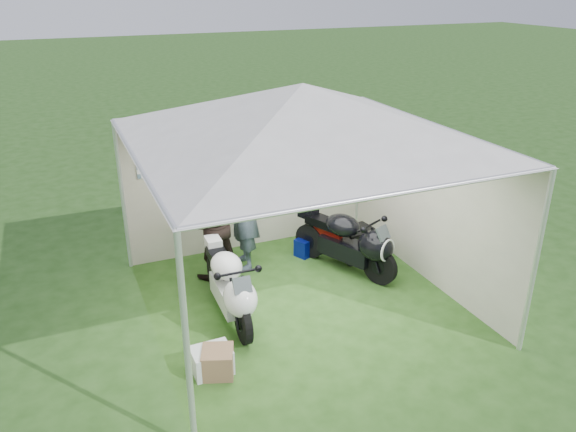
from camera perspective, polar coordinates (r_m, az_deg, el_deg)
name	(u,v)px	position (r m, az deg, el deg)	size (l,w,h in m)	color
ground	(301,302)	(7.86, 1.30, -8.74)	(80.00, 80.00, 0.00)	#234915
canopy_tent	(301,118)	(6.88, 1.37, 9.91)	(5.66, 5.66, 3.00)	silver
motorcycle_white	(230,285)	(7.30, -5.91, -7.00)	(0.44, 1.83, 0.90)	black
motorcycle_black	(350,241)	(8.45, 6.32, -2.54)	(0.99, 1.74, 0.91)	black
paddock_stand	(307,246)	(9.08, 1.93, -3.08)	(0.38, 0.24, 0.29)	#0B1CAF
person_dark_jacket	(210,224)	(8.21, -7.93, -0.84)	(0.82, 0.64, 1.69)	black
person_blue_jacket	(243,209)	(8.39, -4.62, 0.72)	(0.70, 0.46, 1.92)	slate
equipment_box	(356,243)	(8.97, 6.96, -2.77)	(0.51, 0.41, 0.51)	black
crate_0	(212,360)	(6.62, -7.76, -14.32)	(0.44, 0.34, 0.29)	silver
crate_1	(218,362)	(6.57, -7.14, -14.50)	(0.35, 0.35, 0.31)	brown
crate_2	(209,360)	(6.70, -8.06, -14.30)	(0.28, 0.24, 0.21)	silver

